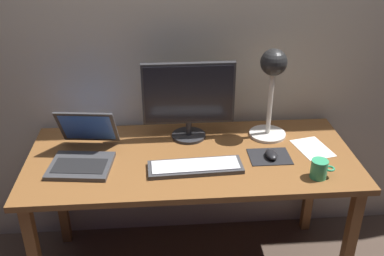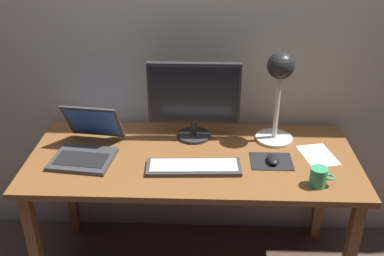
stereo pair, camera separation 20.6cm
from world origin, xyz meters
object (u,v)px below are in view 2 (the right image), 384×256
Objects in this scene: laptop at (88,141)px; desk_lamp at (279,82)px; monitor at (193,98)px; coffee_mug at (319,177)px; keyboard_main at (194,167)px; mouse at (273,159)px.

laptop is 0.98m from desk_lamp.
monitor reaches higher than coffee_mug.
coffee_mug is at bearing -11.24° from keyboard_main.
monitor is at bearing 143.10° from coffee_mug.
desk_lamp is 4.94× the size of mouse.
desk_lamp is 4.29× the size of coffee_mug.
monitor is 0.99× the size of desk_lamp.
coffee_mug is (0.55, -0.11, 0.03)m from keyboard_main.
monitor reaches higher than mouse.
monitor is 0.57m from laptop.
desk_lamp is (0.42, -0.01, 0.10)m from monitor.
coffee_mug is (0.14, -0.41, -0.28)m from desk_lamp.
mouse is (0.38, 0.07, 0.01)m from keyboard_main.
laptop is at bearing -170.08° from desk_lamp.
monitor is 0.50m from mouse.
coffee_mug is at bearing -36.90° from monitor.
laptop is at bearing 175.86° from mouse.
monitor is 0.73m from coffee_mug.
coffee_mug is (1.07, -0.25, -0.02)m from laptop.
laptop is at bearing 167.13° from coffee_mug.
mouse is (0.90, -0.07, -0.04)m from laptop.
desk_lamp is (0.93, 0.16, 0.26)m from laptop.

